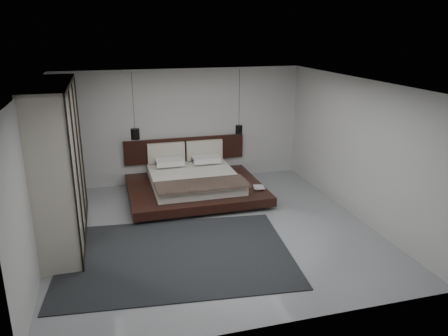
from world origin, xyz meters
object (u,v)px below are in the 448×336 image
object	(u,v)px
bed	(194,182)
rug	(176,255)
pendant_right	(239,129)
wardrobe	(58,163)
lattice_screen	(54,144)
pendant_left	(135,134)

from	to	relation	value
bed	rug	xyz separation A→B (m)	(-0.89, -2.73, -0.29)
pendant_right	rug	xyz separation A→B (m)	(-2.12, -3.23, -1.37)
bed	wardrobe	size ratio (longest dim) A/B	1.04
lattice_screen	pendant_right	world-z (taller)	pendant_right
rug	wardrobe	bearing A→B (deg)	145.10
bed	lattice_screen	bearing A→B (deg)	169.57
lattice_screen	pendant_right	xyz separation A→B (m)	(4.23, -0.05, 0.08)
lattice_screen	pendant_left	world-z (taller)	pendant_left
wardrobe	rug	world-z (taller)	wardrobe
bed	pendant_left	world-z (taller)	pendant_left
lattice_screen	bed	xyz separation A→B (m)	(2.99, -0.55, -1.00)
lattice_screen	wardrobe	distance (m)	2.01
bed	rug	world-z (taller)	bed
lattice_screen	wardrobe	size ratio (longest dim) A/B	0.90
pendant_left	pendant_right	world-z (taller)	same
pendant_right	lattice_screen	bearing A→B (deg)	179.25
lattice_screen	wardrobe	bearing A→B (deg)	-82.80
bed	pendant_right	world-z (taller)	pendant_right
bed	wardrobe	distance (m)	3.29
lattice_screen	pendant_left	xyz separation A→B (m)	(1.75, -0.05, 0.12)
lattice_screen	pendant_right	distance (m)	4.23
rug	pendant_left	bearing A→B (deg)	96.19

